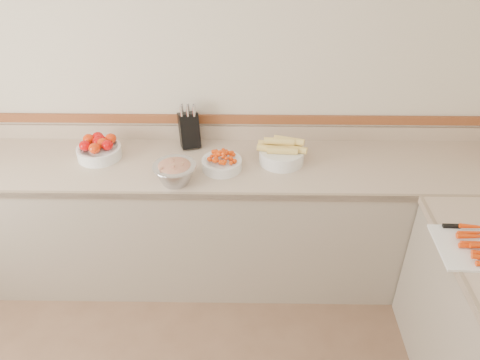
{
  "coord_description": "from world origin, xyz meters",
  "views": [
    {
      "loc": [
        0.38,
        -0.77,
        2.43
      ],
      "look_at": [
        0.35,
        1.35,
        1.0
      ],
      "focal_mm": 35.0,
      "sensor_mm": 36.0,
      "label": 1
    }
  ],
  "objects_px": {
    "corn_bowl": "(282,153)",
    "rhubarb_bowl": "(175,172)",
    "knife_block": "(189,129)",
    "cherry_tomato_bowl": "(221,162)",
    "tomato_bowl": "(99,148)"
  },
  "relations": [
    {
      "from": "knife_block",
      "to": "rhubarb_bowl",
      "type": "xyz_separation_m",
      "value": [
        -0.04,
        -0.43,
        -0.05
      ]
    },
    {
      "from": "corn_bowl",
      "to": "rhubarb_bowl",
      "type": "height_order",
      "value": "corn_bowl"
    },
    {
      "from": "knife_block",
      "to": "rhubarb_bowl",
      "type": "distance_m",
      "value": 0.43
    },
    {
      "from": "tomato_bowl",
      "to": "rhubarb_bowl",
      "type": "bearing_deg",
      "value": -28.36
    },
    {
      "from": "knife_block",
      "to": "cherry_tomato_bowl",
      "type": "xyz_separation_m",
      "value": [
        0.22,
        -0.28,
        -0.07
      ]
    },
    {
      "from": "corn_bowl",
      "to": "rhubarb_bowl",
      "type": "distance_m",
      "value": 0.67
    },
    {
      "from": "cherry_tomato_bowl",
      "to": "corn_bowl",
      "type": "relative_size",
      "value": 0.79
    },
    {
      "from": "corn_bowl",
      "to": "rhubarb_bowl",
      "type": "bearing_deg",
      "value": -159.13
    },
    {
      "from": "cherry_tomato_bowl",
      "to": "corn_bowl",
      "type": "height_order",
      "value": "corn_bowl"
    },
    {
      "from": "knife_block",
      "to": "rhubarb_bowl",
      "type": "height_order",
      "value": "knife_block"
    },
    {
      "from": "tomato_bowl",
      "to": "rhubarb_bowl",
      "type": "distance_m",
      "value": 0.58
    },
    {
      "from": "knife_block",
      "to": "rhubarb_bowl",
      "type": "relative_size",
      "value": 1.17
    },
    {
      "from": "cherry_tomato_bowl",
      "to": "rhubarb_bowl",
      "type": "bearing_deg",
      "value": -149.5
    },
    {
      "from": "tomato_bowl",
      "to": "corn_bowl",
      "type": "distance_m",
      "value": 1.14
    },
    {
      "from": "tomato_bowl",
      "to": "corn_bowl",
      "type": "relative_size",
      "value": 0.89
    }
  ]
}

